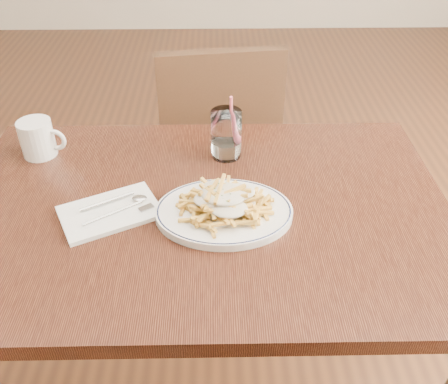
{
  "coord_description": "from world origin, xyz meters",
  "views": [
    {
      "loc": [
        0.03,
        -0.95,
        1.5
      ],
      "look_at": [
        0.05,
        -0.04,
        0.82
      ],
      "focal_mm": 40.0,
      "sensor_mm": 36.0,
      "label": 1
    }
  ],
  "objects_px": {
    "water_glass": "(226,137)",
    "table": "(203,230)",
    "chair_far": "(218,143)",
    "fries_plate": "(224,212)",
    "loaded_fries": "(224,198)",
    "coffee_mug": "(38,138)"
  },
  "relations": [
    {
      "from": "coffee_mug",
      "to": "table",
      "type": "bearing_deg",
      "value": -27.83
    },
    {
      "from": "water_glass",
      "to": "table",
      "type": "bearing_deg",
      "value": -105.49
    },
    {
      "from": "water_glass",
      "to": "chair_far",
      "type": "bearing_deg",
      "value": 92.79
    },
    {
      "from": "table",
      "to": "loaded_fries",
      "type": "distance_m",
      "value": 0.15
    },
    {
      "from": "loaded_fries",
      "to": "coffee_mug",
      "type": "relative_size",
      "value": 1.83
    },
    {
      "from": "chair_far",
      "to": "fries_plate",
      "type": "distance_m",
      "value": 0.75
    },
    {
      "from": "fries_plate",
      "to": "loaded_fries",
      "type": "bearing_deg",
      "value": 0.0
    },
    {
      "from": "table",
      "to": "water_glass",
      "type": "height_order",
      "value": "water_glass"
    },
    {
      "from": "table",
      "to": "loaded_fries",
      "type": "bearing_deg",
      "value": -38.58
    },
    {
      "from": "table",
      "to": "loaded_fries",
      "type": "relative_size",
      "value": 5.07
    },
    {
      "from": "chair_far",
      "to": "water_glass",
      "type": "bearing_deg",
      "value": -87.21
    },
    {
      "from": "fries_plate",
      "to": "water_glass",
      "type": "distance_m",
      "value": 0.27
    },
    {
      "from": "chair_far",
      "to": "water_glass",
      "type": "relative_size",
      "value": 5.01
    },
    {
      "from": "fries_plate",
      "to": "water_glass",
      "type": "height_order",
      "value": "water_glass"
    },
    {
      "from": "fries_plate",
      "to": "coffee_mug",
      "type": "relative_size",
      "value": 2.73
    },
    {
      "from": "table",
      "to": "chair_far",
      "type": "relative_size",
      "value": 1.31
    },
    {
      "from": "loaded_fries",
      "to": "water_glass",
      "type": "distance_m",
      "value": 0.27
    },
    {
      "from": "chair_far",
      "to": "table",
      "type": "bearing_deg",
      "value": -93.45
    },
    {
      "from": "coffee_mug",
      "to": "loaded_fries",
      "type": "bearing_deg",
      "value": -29.04
    },
    {
      "from": "chair_far",
      "to": "coffee_mug",
      "type": "height_order",
      "value": "chair_far"
    },
    {
      "from": "fries_plate",
      "to": "loaded_fries",
      "type": "xyz_separation_m",
      "value": [
        0.0,
        0.0,
        0.04
      ]
    },
    {
      "from": "chair_far",
      "to": "loaded_fries",
      "type": "distance_m",
      "value": 0.77
    }
  ]
}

